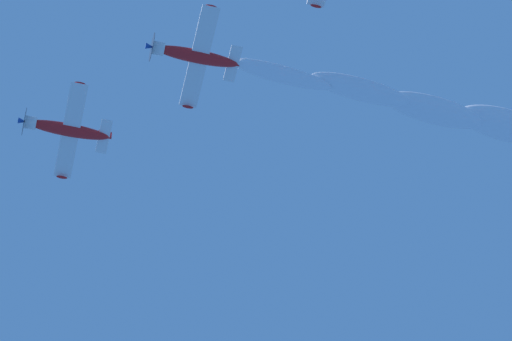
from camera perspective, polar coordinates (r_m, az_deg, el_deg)
The scene contains 2 objects.
airplane_lead at distance 88.88m, azimuth -10.20°, elevation 2.19°, with size 7.34×7.68×3.07m.
airplane_left_wingman at distance 84.52m, azimuth -3.37°, elevation 6.18°, with size 7.34×7.68×3.07m.
Camera 1 is at (10.74, 27.25, 1.63)m, focal length 74.49 mm.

